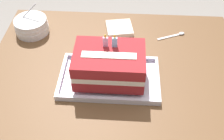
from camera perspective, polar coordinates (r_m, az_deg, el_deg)
dining_table at (r=1.13m, az=0.49°, el=-3.89°), size 1.01×0.79×0.69m
foil_tray at (r=1.02m, az=-0.55°, el=-1.79°), size 0.37×0.23×0.02m
birthday_cake at (r=0.97m, az=-0.58°, el=1.15°), size 0.25×0.18×0.17m
bowl_stack at (r=1.27m, az=-16.57°, el=8.90°), size 0.15×0.15×0.13m
serving_spoon_near_tray at (r=1.25m, az=13.30°, el=7.20°), size 0.13×0.06×0.01m
napkin_pile at (r=1.24m, az=1.56°, el=8.73°), size 0.13×0.13×0.02m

